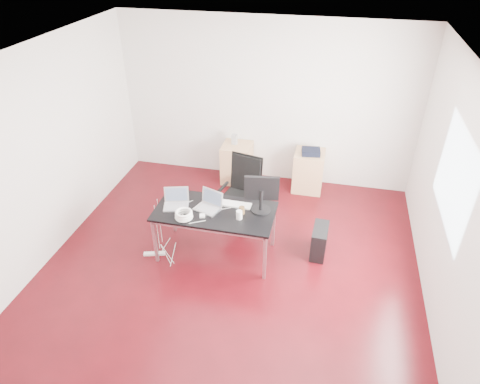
% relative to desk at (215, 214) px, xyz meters
% --- Properties ---
extents(room_shell, '(5.00, 5.00, 5.00)m').
position_rel_desk_xyz_m(room_shell, '(0.30, -0.21, 0.73)').
color(room_shell, '#3A060B').
rests_on(room_shell, ground).
extents(desk, '(1.60, 0.80, 0.73)m').
position_rel_desk_xyz_m(desk, '(0.00, 0.00, 0.00)').
color(desk, black).
rests_on(desk, ground).
extents(office_chair, '(0.57, 0.59, 1.08)m').
position_rel_desk_xyz_m(office_chair, '(0.19, 0.79, -0.07)').
color(office_chair, black).
rests_on(office_chair, ground).
extents(filing_cabinet_left, '(0.50, 0.50, 0.70)m').
position_rel_desk_xyz_m(filing_cabinet_left, '(-0.18, 2.02, -0.33)').
color(filing_cabinet_left, tan).
rests_on(filing_cabinet_left, ground).
extents(filing_cabinet_right, '(0.50, 0.50, 0.70)m').
position_rel_desk_xyz_m(filing_cabinet_right, '(1.09, 2.02, -0.33)').
color(filing_cabinet_right, tan).
rests_on(filing_cabinet_right, ground).
extents(pc_tower, '(0.22, 0.46, 0.44)m').
position_rel_desk_xyz_m(pc_tower, '(1.41, 0.31, -0.46)').
color(pc_tower, black).
rests_on(pc_tower, ground).
extents(wastebasket, '(0.31, 0.31, 0.28)m').
position_rel_desk_xyz_m(wastebasket, '(-0.02, 1.63, -0.54)').
color(wastebasket, black).
rests_on(wastebasket, ground).
extents(power_strip, '(0.30, 0.14, 0.04)m').
position_rel_desk_xyz_m(power_strip, '(-0.84, -0.24, -0.66)').
color(power_strip, white).
rests_on(power_strip, ground).
extents(laptop_left, '(0.39, 0.33, 0.23)m').
position_rel_desk_xyz_m(laptop_left, '(-0.54, 0.00, 0.11)').
color(laptop_left, silver).
rests_on(laptop_left, desk).
extents(laptop_right, '(0.40, 0.35, 0.23)m').
position_rel_desk_xyz_m(laptop_right, '(-0.09, 0.04, 0.11)').
color(laptop_right, silver).
rests_on(laptop_right, desk).
extents(monitor, '(0.45, 0.26, 0.51)m').
position_rel_desk_xyz_m(monitor, '(0.60, 0.15, 0.34)').
color(monitor, black).
rests_on(monitor, desk).
extents(keyboard, '(0.44, 0.15, 0.02)m').
position_rel_desk_xyz_m(keyboard, '(0.23, 0.19, 0.06)').
color(keyboard, white).
rests_on(keyboard, desk).
extents(cup_white, '(0.10, 0.10, 0.12)m').
position_rel_desk_xyz_m(cup_white, '(0.36, -0.10, 0.11)').
color(cup_white, white).
rests_on(cup_white, desk).
extents(cup_brown, '(0.10, 0.10, 0.10)m').
position_rel_desk_xyz_m(cup_brown, '(0.36, 0.02, 0.10)').
color(cup_brown, brown).
rests_on(cup_brown, desk).
extents(cable_coil, '(0.24, 0.24, 0.11)m').
position_rel_desk_xyz_m(cable_coil, '(-0.34, -0.25, 0.11)').
color(cable_coil, white).
rests_on(cable_coil, desk).
extents(power_adapter, '(0.09, 0.09, 0.03)m').
position_rel_desk_xyz_m(power_adapter, '(-0.12, -0.17, 0.07)').
color(power_adapter, white).
rests_on(power_adapter, desk).
extents(speaker, '(0.09, 0.09, 0.18)m').
position_rel_desk_xyz_m(speaker, '(-0.23, 2.05, 0.11)').
color(speaker, '#9E9E9E').
rests_on(speaker, filing_cabinet_left).
extents(navy_garment, '(0.33, 0.28, 0.09)m').
position_rel_desk_xyz_m(navy_garment, '(1.10, 1.97, 0.07)').
color(navy_garment, black).
rests_on(navy_garment, filing_cabinet_right).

